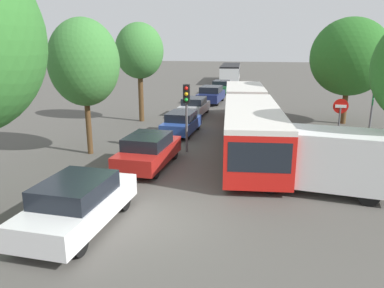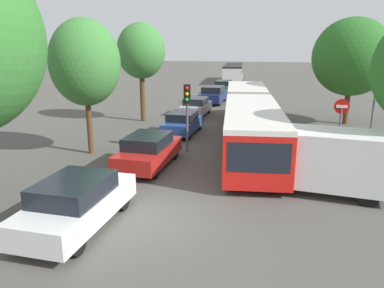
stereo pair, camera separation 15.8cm
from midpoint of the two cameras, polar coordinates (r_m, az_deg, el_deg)
name	(u,v)px [view 2 (the right image)]	position (r m, az deg, el deg)	size (l,w,h in m)	color
ground_plane	(153,221)	(11.95, -5.52, -11.54)	(200.00, 200.00, 0.00)	#4F4C47
articulated_bus	(249,115)	(21.16, 8.91, 4.32)	(4.21, 16.86, 2.48)	red
city_bus_rear	(233,72)	(53.33, 6.42, 10.86)	(3.17, 11.18, 2.38)	silver
queued_car_white	(77,203)	(11.69, -16.81, -8.58)	(2.07, 4.50, 1.54)	white
queued_car_red	(149,150)	(16.64, -6.35, -0.99)	(1.98, 4.32, 1.47)	#B21E19
queued_car_blue	(183,123)	(22.60, -1.20, 3.26)	(1.81, 3.94, 1.35)	#284799
queued_car_silver	(196,106)	(28.40, 0.79, 5.76)	(1.83, 3.98, 1.36)	#B7BABF
queued_car_navy	(213,95)	(34.31, 3.40, 7.53)	(2.07, 4.52, 1.54)	navy
queued_car_green	(224,87)	(41.04, 4.94, 8.67)	(1.88, 4.09, 1.40)	#236638
white_van	(326,160)	(14.48, 20.02, -2.29)	(5.21, 2.58, 2.31)	white
traffic_light	(187,103)	(18.44, -0.51, 6.28)	(0.34, 0.38, 3.40)	#56595E
no_entry_sign	(340,119)	(19.06, 21.90, 3.57)	(0.70, 0.08, 2.82)	#56595E
direction_sign_post	(374,102)	(20.43, 26.22, 5.79)	(0.39, 1.37, 3.60)	#56595E
tree_left_mid	(85,63)	(18.69, -15.78, 11.84)	(3.33, 3.33, 6.50)	#51381E
tree_left_far	(141,53)	(26.26, -7.61, 13.65)	(3.26, 3.26, 6.68)	#51381E
tree_right_mid	(351,59)	(27.03, 23.16, 11.81)	(5.06, 5.06, 6.97)	#51381E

